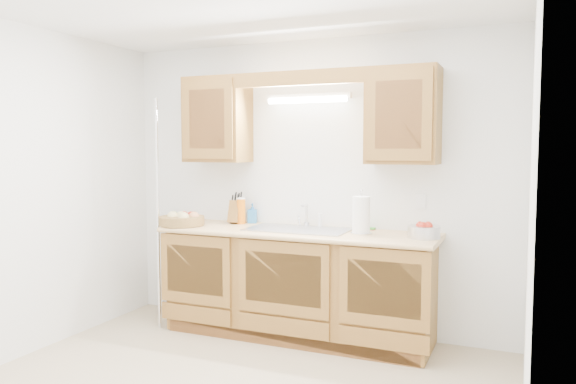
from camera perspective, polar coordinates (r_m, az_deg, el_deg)
The scene contains 17 objects.
room at distance 3.53m, azimuth -6.33°, elevation -0.84°, with size 3.52×3.50×2.50m.
base_cabinets at distance 4.73m, azimuth 0.99°, elevation -9.39°, with size 2.20×0.60×0.86m, color brown.
countertop at distance 4.63m, azimuth 0.93°, elevation -4.14°, with size 2.30×0.63×0.04m, color tan.
upper_cabinet_left at distance 5.09m, azimuth -7.17°, elevation 7.27°, with size 0.55×0.33×0.75m, color brown.
upper_cabinet_right at distance 4.49m, azimuth 11.63°, elevation 7.58°, with size 0.55×0.33×0.75m, color brown.
valance at distance 4.62m, azimuth 0.98°, elevation 11.51°, with size 2.20×0.05×0.12m, color brown.
fluorescent_fixture at distance 4.82m, azimuth 2.00°, elevation 9.51°, with size 0.76×0.08×0.08m.
sink at distance 4.66m, azimuth 1.03°, elevation -4.73°, with size 0.84×0.46×0.36m.
wire_shelf_pole at distance 4.98m, azimuth -13.08°, elevation -2.25°, with size 0.03×0.03×2.00m, color silver.
outlet_plate at distance 4.64m, azimuth 13.34°, elevation -0.89°, with size 0.08×0.01×0.12m, color white.
fruit_basket at distance 4.99m, azimuth -10.72°, elevation -2.74°, with size 0.51×0.51×0.12m.
knife_block at distance 5.06m, azimuth -5.29°, elevation -2.00°, with size 0.10×0.17×0.29m.
orange_canister at distance 5.01m, azimuth -4.79°, elevation -1.91°, with size 0.09×0.09×0.23m.
soap_bottle at distance 5.07m, azimuth -3.64°, elevation -2.15°, with size 0.08×0.08×0.18m, color #246FB7.
sponge at distance 4.70m, azimuth 8.24°, elevation -3.72°, with size 0.10×0.07×0.02m.
paper_towel at distance 4.45m, azimuth 7.45°, elevation -2.37°, with size 0.17×0.17×0.35m.
apple_bowl at distance 4.34m, azimuth 13.65°, elevation -3.87°, with size 0.31×0.31×0.13m.
Camera 1 is at (1.72, -3.06, 1.58)m, focal length 35.00 mm.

